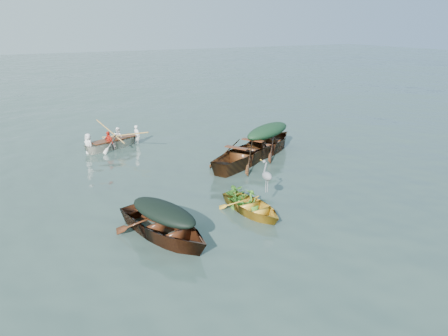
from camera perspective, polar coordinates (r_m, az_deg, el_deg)
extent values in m
plane|color=#354A43|center=(12.73, 8.62, -4.88)|extent=(140.00, 140.00, 0.00)
imported|color=gold|center=(12.15, 3.64, -5.89)|extent=(1.46, 2.89, 0.73)
imported|color=#492611|center=(10.92, -7.78, -9.02)|extent=(2.53, 4.26, 1.02)
imported|color=#543013|center=(17.69, 5.64, 1.99)|extent=(5.28, 3.75, 1.24)
imported|color=#573115|center=(16.24, 2.71, 0.55)|extent=(5.20, 3.88, 1.23)
imported|color=white|center=(18.85, -14.13, 2.56)|extent=(3.74, 2.28, 0.82)
ellipsoid|color=black|center=(10.61, -7.94, -5.61)|extent=(1.39, 2.34, 0.40)
ellipsoid|color=black|center=(17.46, 5.74, 4.77)|extent=(2.90, 2.06, 0.52)
imported|color=#2F6C1C|center=(12.31, 2.24, -2.16)|extent=(0.78, 0.96, 0.60)
imported|color=silver|center=(18.66, -14.32, 4.89)|extent=(2.70, 1.80, 0.76)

